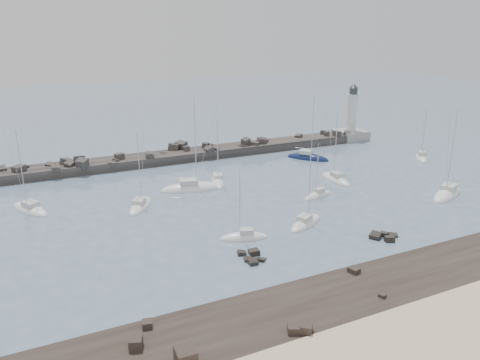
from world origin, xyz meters
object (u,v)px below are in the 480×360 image
object	(u,v)px
lighthouse	(351,127)
sailboat_3	(141,206)
sailboat_6	(218,182)
sailboat_4	(192,189)
sailboat_12	(421,158)
sailboat_10	(336,180)
sailboat_11	(447,195)
sailboat_8	(308,158)
sailboat_5	(244,238)
sailboat_1	(30,210)
sailboat_9	(318,196)
sailboat_7	(306,224)

from	to	relation	value
lighthouse	sailboat_3	world-z (taller)	lighthouse
sailboat_6	sailboat_4	bearing A→B (deg)	-164.18
sailboat_6	sailboat_12	bearing A→B (deg)	-5.00
sailboat_10	sailboat_11	xyz separation A→B (m)	(11.86, -14.78, 0.00)
sailboat_12	sailboat_10	bearing A→B (deg)	-170.68
sailboat_4	sailboat_10	size ratio (longest dim) A/B	1.28
sailboat_4	sailboat_8	xyz separation A→B (m)	(29.50, 8.29, 0.00)
sailboat_12	sailboat_5	bearing A→B (deg)	-159.49
sailboat_1	sailboat_4	distance (m)	25.84
sailboat_5	sailboat_11	bearing A→B (deg)	0.72
lighthouse	sailboat_3	xyz separation A→B (m)	(-59.73, -23.80, -2.96)
lighthouse	sailboat_11	xyz separation A→B (m)	(-12.06, -40.87, -2.95)
sailboat_4	sailboat_9	world-z (taller)	sailboat_4
sailboat_7	sailboat_10	bearing A→B (deg)	42.18
sailboat_1	sailboat_5	distance (m)	34.32
sailboat_11	sailboat_12	xyz separation A→B (m)	(13.87, 19.00, 0.01)
sailboat_10	sailboat_12	xyz separation A→B (m)	(25.73, 4.22, 0.01)
sailboat_8	lighthouse	bearing A→B (deg)	28.98
sailboat_3	sailboat_7	distance (m)	25.92
sailboat_5	sailboat_8	distance (m)	42.65
sailboat_3	sailboat_6	bearing A→B (deg)	20.70
sailboat_1	sailboat_3	xyz separation A→B (m)	(15.72, -5.78, -0.01)
sailboat_8	sailboat_3	bearing A→B (deg)	-162.30
lighthouse	sailboat_4	size ratio (longest dim) A/B	0.85
sailboat_6	sailboat_7	distance (m)	23.29
sailboat_5	sailboat_10	bearing A→B (deg)	30.07
sailboat_4	sailboat_12	size ratio (longest dim) A/B	1.43
sailboat_11	sailboat_9	bearing A→B (deg)	155.73
sailboat_9	sailboat_12	size ratio (longest dim) A/B	0.84
sailboat_8	sailboat_10	size ratio (longest dim) A/B	1.10
sailboat_3	sailboat_1	bearing A→B (deg)	159.82
lighthouse	sailboat_8	xyz separation A→B (m)	(-20.15, -11.16, -2.94)
lighthouse	sailboat_1	bearing A→B (deg)	-166.57
sailboat_7	sailboat_8	xyz separation A→B (m)	(20.04, 29.67, 0.02)
lighthouse	sailboat_6	bearing A→B (deg)	-157.92
sailboat_4	sailboat_7	distance (m)	23.38
lighthouse	sailboat_7	bearing A→B (deg)	-134.55
lighthouse	sailboat_11	world-z (taller)	sailboat_11
sailboat_8	sailboat_9	world-z (taller)	sailboat_8
sailboat_11	sailboat_12	size ratio (longest dim) A/B	1.31
lighthouse	sailboat_6	distance (m)	47.60
sailboat_6	sailboat_12	world-z (taller)	sailboat_6
sailboat_11	sailboat_1	bearing A→B (deg)	160.18
sailboat_9	sailboat_11	size ratio (longest dim) A/B	0.64
sailboat_9	sailboat_5	bearing A→B (deg)	-152.81
sailboat_4	sailboat_10	distance (m)	26.57
sailboat_1	sailboat_9	world-z (taller)	sailboat_1
sailboat_3	sailboat_7	world-z (taller)	sailboat_3
sailboat_7	lighthouse	bearing A→B (deg)	45.45
sailboat_11	sailboat_12	distance (m)	23.52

